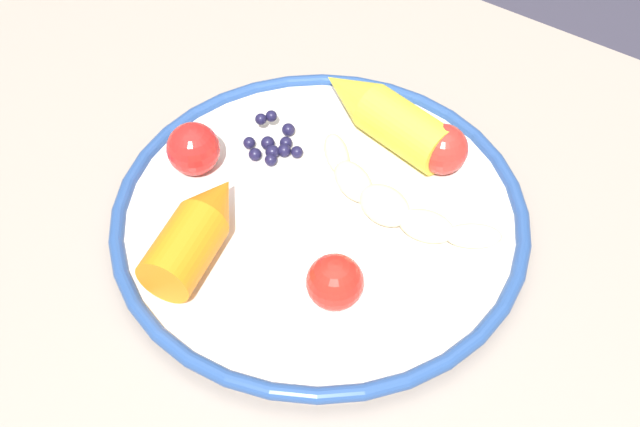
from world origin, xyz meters
TOP-DOWN VIEW (x-y plane):
  - dining_table at (0.00, 0.00)m, footprint 1.03×0.76m
  - plate at (0.02, -0.04)m, footprint 0.33×0.33m
  - banana at (-0.02, -0.07)m, footprint 0.18×0.07m
  - carrot_orange at (0.08, 0.04)m, footprint 0.06×0.11m
  - carrot_yellow at (0.03, -0.14)m, footprint 0.14×0.07m
  - blueberry_pile at (0.10, -0.08)m, footprint 0.05×0.05m
  - tomato_near at (-0.03, -0.14)m, footprint 0.04×0.04m
  - tomato_mid at (-0.03, 0.02)m, footprint 0.04×0.04m
  - tomato_far at (0.14, -0.02)m, footprint 0.04×0.04m

SIDE VIEW (x-z plane):
  - dining_table at x=0.00m, z-range 0.26..0.96m
  - plate at x=0.02m, z-range 0.70..0.72m
  - blueberry_pile at x=0.10m, z-range 0.71..0.73m
  - banana at x=-0.02m, z-range 0.71..0.74m
  - tomato_mid at x=-0.03m, z-range 0.72..0.76m
  - tomato_near at x=-0.03m, z-range 0.72..0.76m
  - carrot_yellow at x=0.03m, z-range 0.72..0.76m
  - carrot_orange at x=0.08m, z-range 0.72..0.76m
  - tomato_far at x=0.14m, z-range 0.72..0.76m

